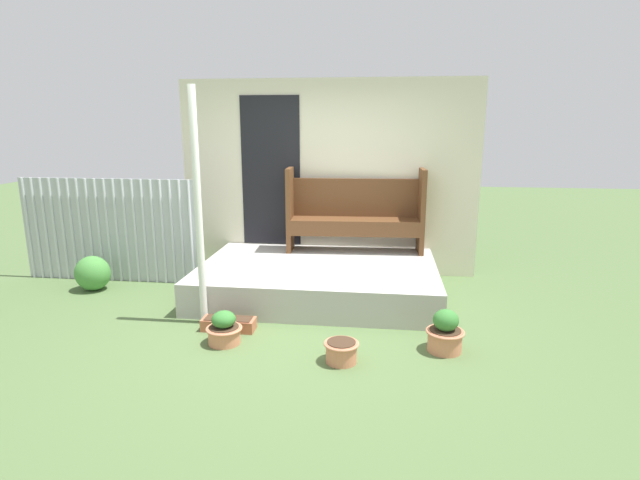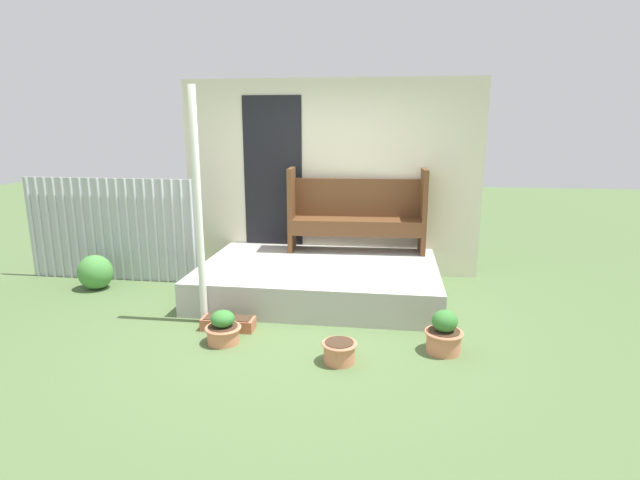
# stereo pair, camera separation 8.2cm
# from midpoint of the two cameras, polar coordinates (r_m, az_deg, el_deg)

# --- Properties ---
(ground_plane) EXTENTS (24.00, 24.00, 0.00)m
(ground_plane) POSITION_cam_midpoint_polar(r_m,az_deg,el_deg) (5.23, -3.26, -9.62)
(ground_plane) COLOR #516B3D
(porch_slab) EXTENTS (2.80, 1.92, 0.38)m
(porch_slab) POSITION_cam_midpoint_polar(r_m,az_deg,el_deg) (6.04, -0.59, -4.52)
(porch_slab) COLOR #B2AFA8
(porch_slab) RESTS_ON ground_plane
(house_wall) EXTENTS (4.00, 0.08, 2.60)m
(house_wall) POSITION_cam_midpoint_polar(r_m,az_deg,el_deg) (6.77, 0.20, 7.08)
(house_wall) COLOR beige
(house_wall) RESTS_ON ground_plane
(fence_corrugated) EXTENTS (2.36, 0.05, 1.35)m
(fence_corrugated) POSITION_cam_midpoint_polar(r_m,az_deg,el_deg) (7.03, -23.34, 1.01)
(fence_corrugated) COLOR #ADB2B7
(fence_corrugated) RESTS_ON ground_plane
(support_post) EXTENTS (0.07, 0.07, 2.39)m
(support_post) POSITION_cam_midpoint_polar(r_m,az_deg,el_deg) (5.10, -14.19, 3.36)
(support_post) COLOR white
(support_post) RESTS_ON ground_plane
(bench) EXTENTS (1.78, 0.49, 1.09)m
(bench) POSITION_cam_midpoint_polar(r_m,az_deg,el_deg) (6.54, 3.67, 3.41)
(bench) COLOR brown
(bench) RESTS_ON porch_slab
(flower_pot_left) EXTENTS (0.34, 0.34, 0.32)m
(flower_pot_left) POSITION_cam_midpoint_polar(r_m,az_deg,el_deg) (4.85, -11.39, -9.98)
(flower_pot_left) COLOR tan
(flower_pot_left) RESTS_ON ground_plane
(flower_pot_middle) EXTENTS (0.31, 0.31, 0.19)m
(flower_pot_middle) POSITION_cam_midpoint_polar(r_m,az_deg,el_deg) (4.43, 1.91, -12.53)
(flower_pot_middle) COLOR tan
(flower_pot_middle) RESTS_ON ground_plane
(flower_pot_right) EXTENTS (0.35, 0.35, 0.40)m
(flower_pot_right) POSITION_cam_midpoint_polar(r_m,az_deg,el_deg) (4.72, 13.62, -10.31)
(flower_pot_right) COLOR tan
(flower_pot_right) RESTS_ON ground_plane
(planter_box_rect) EXTENTS (0.53, 0.20, 0.13)m
(planter_box_rect) POSITION_cam_midpoint_polar(r_m,az_deg,el_deg) (5.17, -10.84, -9.40)
(planter_box_rect) COLOR #B76647
(planter_box_rect) RESTS_ON ground_plane
(shrub_by_fence) EXTENTS (0.43, 0.39, 0.43)m
(shrub_by_fence) POSITION_cam_midpoint_polar(r_m,az_deg,el_deg) (6.82, -24.86, -3.46)
(shrub_by_fence) COLOR #478C3D
(shrub_by_fence) RESTS_ON ground_plane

